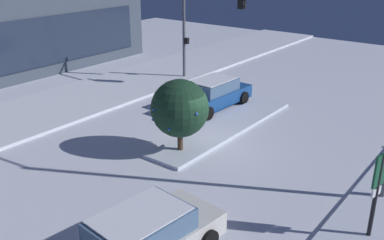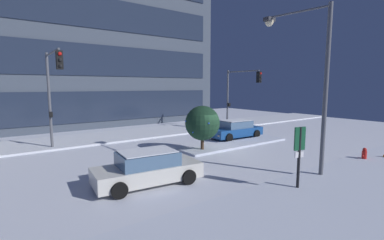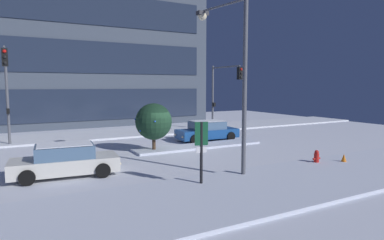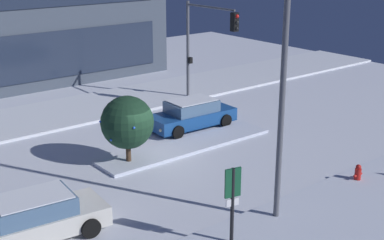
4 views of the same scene
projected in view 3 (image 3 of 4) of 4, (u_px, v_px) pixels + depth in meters
name	position (u px, v px, depth m)	size (l,w,h in m)	color
ground	(167.00, 151.00, 20.97)	(52.00, 52.00, 0.00)	silver
curb_strip_near	(258.00, 188.00, 13.29)	(52.00, 5.20, 0.14)	silver
curb_strip_far	(124.00, 133.00, 28.63)	(52.00, 5.20, 0.14)	silver
median_strip	(199.00, 146.00, 22.43)	(9.00, 1.80, 0.14)	silver
car_near	(65.00, 161.00, 15.17)	(4.87, 2.42, 1.49)	silver
car_far	(207.00, 131.00, 25.15)	(4.78, 2.19, 1.49)	#19478C
traffic_light_corner_far_left	(6.00, 80.00, 21.06)	(0.32, 4.49, 6.50)	#565960
traffic_light_corner_far_right	(223.00, 86.00, 28.91)	(0.32, 4.40, 5.90)	#565960
street_lamp_arched	(231.00, 62.00, 15.28)	(0.80, 3.30, 7.96)	#565960
fire_hydrant	(316.00, 158.00, 17.39)	(0.48, 0.26, 0.78)	red
parking_info_sign	(201.00, 145.00, 13.50)	(0.55, 0.17, 2.66)	black
decorated_tree_median	(154.00, 122.00, 20.74)	(2.28, 2.28, 3.03)	#473323
construction_cone	(344.00, 159.00, 17.54)	(0.36, 0.36, 0.55)	orange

